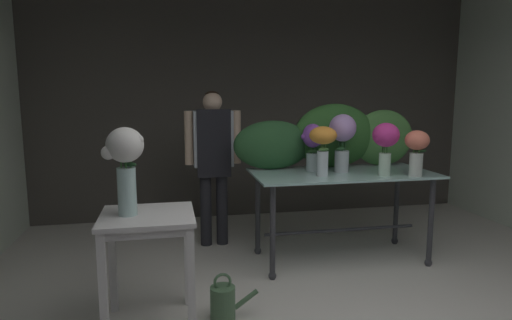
{
  "coord_description": "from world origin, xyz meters",
  "views": [
    {
      "loc": [
        -1.17,
        -2.05,
        1.61
      ],
      "look_at": [
        -0.49,
        1.31,
        1.08
      ],
      "focal_mm": 31.05,
      "sensor_mm": 36.0,
      "label": 1
    }
  ],
  "objects_px": {
    "vase_sunset_tulips": "(323,143)",
    "watering_can": "(223,302)",
    "florist": "(213,152)",
    "vase_lilac_stock": "(343,136)",
    "vase_magenta_anemones": "(385,141)",
    "vase_violet_ranunculus": "(313,143)",
    "display_table_glass": "(342,188)",
    "vase_white_roses_tall": "(125,161)",
    "side_table_white": "(148,231)",
    "vase_coral_hydrangea": "(417,149)"
  },
  "relations": [
    {
      "from": "vase_sunset_tulips",
      "to": "watering_can",
      "type": "bearing_deg",
      "value": -142.7
    },
    {
      "from": "vase_sunset_tulips",
      "to": "florist",
      "type": "bearing_deg",
      "value": 137.43
    },
    {
      "from": "vase_lilac_stock",
      "to": "vase_magenta_anemones",
      "type": "xyz_separation_m",
      "value": [
        0.31,
        -0.25,
        -0.03
      ]
    },
    {
      "from": "vase_lilac_stock",
      "to": "watering_can",
      "type": "distance_m",
      "value": 1.88
    },
    {
      "from": "vase_violet_ranunculus",
      "to": "vase_sunset_tulips",
      "type": "bearing_deg",
      "value": -88.8
    },
    {
      "from": "display_table_glass",
      "to": "florist",
      "type": "relative_size",
      "value": 1.05
    },
    {
      "from": "vase_magenta_anemones",
      "to": "vase_lilac_stock",
      "type": "bearing_deg",
      "value": 141.17
    },
    {
      "from": "display_table_glass",
      "to": "vase_white_roses_tall",
      "type": "relative_size",
      "value": 2.9
    },
    {
      "from": "side_table_white",
      "to": "vase_coral_hydrangea",
      "type": "xyz_separation_m",
      "value": [
        2.32,
        0.56,
        0.43
      ]
    },
    {
      "from": "vase_coral_hydrangea",
      "to": "watering_can",
      "type": "height_order",
      "value": "vase_coral_hydrangea"
    },
    {
      "from": "vase_white_roses_tall",
      "to": "watering_can",
      "type": "height_order",
      "value": "vase_white_roses_tall"
    },
    {
      "from": "display_table_glass",
      "to": "watering_can",
      "type": "height_order",
      "value": "display_table_glass"
    },
    {
      "from": "vase_magenta_anemones",
      "to": "vase_white_roses_tall",
      "type": "bearing_deg",
      "value": -163.6
    },
    {
      "from": "display_table_glass",
      "to": "vase_magenta_anemones",
      "type": "height_order",
      "value": "vase_magenta_anemones"
    },
    {
      "from": "florist",
      "to": "side_table_white",
      "type": "bearing_deg",
      "value": -111.4
    },
    {
      "from": "side_table_white",
      "to": "vase_magenta_anemones",
      "type": "height_order",
      "value": "vase_magenta_anemones"
    },
    {
      "from": "vase_sunset_tulips",
      "to": "vase_magenta_anemones",
      "type": "distance_m",
      "value": 0.56
    },
    {
      "from": "vase_sunset_tulips",
      "to": "vase_white_roses_tall",
      "type": "xyz_separation_m",
      "value": [
        -1.63,
        -0.74,
        0.0
      ]
    },
    {
      "from": "vase_violet_ranunculus",
      "to": "vase_magenta_anemones",
      "type": "distance_m",
      "value": 0.66
    },
    {
      "from": "display_table_glass",
      "to": "vase_white_roses_tall",
      "type": "xyz_separation_m",
      "value": [
        -1.89,
        -0.89,
        0.45
      ]
    },
    {
      "from": "florist",
      "to": "vase_magenta_anemones",
      "type": "bearing_deg",
      "value": -32.33
    },
    {
      "from": "vase_sunset_tulips",
      "to": "vase_magenta_anemones",
      "type": "height_order",
      "value": "vase_magenta_anemones"
    },
    {
      "from": "vase_violet_ranunculus",
      "to": "vase_sunset_tulips",
      "type": "relative_size",
      "value": 1.01
    },
    {
      "from": "display_table_glass",
      "to": "vase_magenta_anemones",
      "type": "relative_size",
      "value": 3.56
    },
    {
      "from": "watering_can",
      "to": "vase_white_roses_tall",
      "type": "bearing_deg",
      "value": 177.89
    },
    {
      "from": "display_table_glass",
      "to": "florist",
      "type": "bearing_deg",
      "value": 149.55
    },
    {
      "from": "side_table_white",
      "to": "watering_can",
      "type": "height_order",
      "value": "side_table_white"
    },
    {
      "from": "vase_sunset_tulips",
      "to": "watering_can",
      "type": "distance_m",
      "value": 1.63
    },
    {
      "from": "vase_white_roses_tall",
      "to": "side_table_white",
      "type": "bearing_deg",
      "value": 0.55
    },
    {
      "from": "florist",
      "to": "vase_white_roses_tall",
      "type": "distance_m",
      "value": 1.74
    },
    {
      "from": "vase_coral_hydrangea",
      "to": "display_table_glass",
      "type": "bearing_deg",
      "value": 150.23
    },
    {
      "from": "display_table_glass",
      "to": "vase_magenta_anemones",
      "type": "bearing_deg",
      "value": -38.9
    },
    {
      "from": "display_table_glass",
      "to": "vase_coral_hydrangea",
      "type": "relative_size",
      "value": 4.12
    },
    {
      "from": "display_table_glass",
      "to": "side_table_white",
      "type": "bearing_deg",
      "value": -153.36
    },
    {
      "from": "side_table_white",
      "to": "florist",
      "type": "relative_size",
      "value": 0.49
    },
    {
      "from": "vase_magenta_anemones",
      "to": "vase_white_roses_tall",
      "type": "height_order",
      "value": "vase_white_roses_tall"
    },
    {
      "from": "side_table_white",
      "to": "vase_violet_ranunculus",
      "type": "xyz_separation_m",
      "value": [
        1.5,
        1.0,
        0.46
      ]
    },
    {
      "from": "display_table_glass",
      "to": "vase_sunset_tulips",
      "type": "relative_size",
      "value": 3.8
    },
    {
      "from": "vase_lilac_stock",
      "to": "watering_can",
      "type": "xyz_separation_m",
      "value": [
        -1.25,
        -0.91,
        -1.08
      ]
    },
    {
      "from": "vase_lilac_stock",
      "to": "watering_can",
      "type": "relative_size",
      "value": 1.55
    },
    {
      "from": "vase_white_roses_tall",
      "to": "watering_can",
      "type": "bearing_deg",
      "value": -2.11
    },
    {
      "from": "side_table_white",
      "to": "vase_sunset_tulips",
      "type": "xyz_separation_m",
      "value": [
        1.51,
        0.74,
        0.49
      ]
    },
    {
      "from": "vase_coral_hydrangea",
      "to": "vase_magenta_anemones",
      "type": "relative_size",
      "value": 0.86
    },
    {
      "from": "display_table_glass",
      "to": "watering_can",
      "type": "distance_m",
      "value": 1.66
    },
    {
      "from": "vase_lilac_stock",
      "to": "vase_violet_ranunculus",
      "type": "relative_size",
      "value": 1.21
    },
    {
      "from": "side_table_white",
      "to": "watering_can",
      "type": "bearing_deg",
      "value": -2.77
    },
    {
      "from": "florist",
      "to": "vase_lilac_stock",
      "type": "height_order",
      "value": "florist"
    },
    {
      "from": "watering_can",
      "to": "vase_sunset_tulips",
      "type": "bearing_deg",
      "value": 37.3
    },
    {
      "from": "vase_coral_hydrangea",
      "to": "vase_magenta_anemones",
      "type": "xyz_separation_m",
      "value": [
        -0.26,
        0.08,
        0.07
      ]
    },
    {
      "from": "florist",
      "to": "vase_lilac_stock",
      "type": "relative_size",
      "value": 2.97
    }
  ]
}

